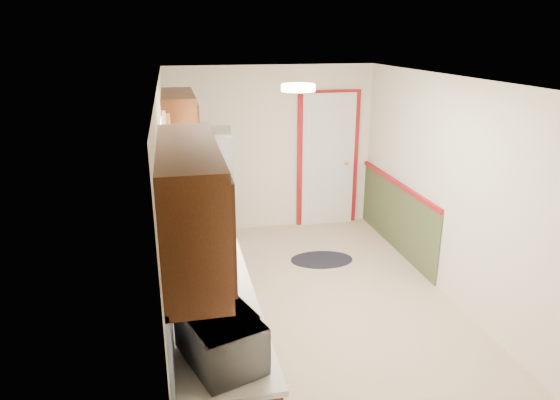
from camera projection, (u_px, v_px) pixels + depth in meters
name	position (u px, v px, depth m)	size (l,w,h in m)	color
room_shell	(321.00, 203.00, 4.97)	(3.20, 5.20, 2.52)	#C6AC8C
kitchen_run	(200.00, 263.00, 4.58)	(0.63, 4.00, 2.20)	#3A1C0D
back_wall_trim	(342.00, 171.00, 7.32)	(1.12, 2.30, 2.08)	maroon
ceiling_fixture	(298.00, 88.00, 4.36)	(0.30, 0.30, 0.06)	#FFD88C
microwave	(221.00, 333.00, 2.94)	(0.57, 0.31, 0.38)	white
refrigerator	(207.00, 193.00, 6.52)	(0.75, 0.73, 1.66)	#B7B7BC
rug	(322.00, 260.00, 6.51)	(0.81, 0.52, 0.01)	black
cooktop	(197.00, 206.00, 5.67)	(0.48, 0.58, 0.02)	black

